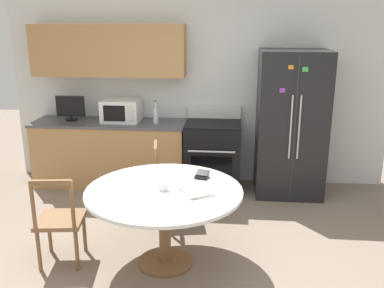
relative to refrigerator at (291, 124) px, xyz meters
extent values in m
plane|color=gray|center=(-1.25, -2.22, -0.94)|extent=(14.00, 14.00, 0.00)
cube|color=silver|center=(-1.25, 0.43, 0.36)|extent=(5.20, 0.10, 2.60)
cube|color=#AD7F4C|center=(-2.42, 0.21, 0.90)|extent=(2.06, 0.34, 0.68)
cube|color=#AD7F4C|center=(-2.42, 0.07, -0.51)|extent=(2.06, 0.62, 0.86)
cube|color=#4C4C51|center=(-2.42, 0.07, -0.06)|extent=(2.08, 0.64, 0.03)
cube|color=black|center=(0.00, 0.00, 0.00)|extent=(0.86, 0.72, 1.88)
cube|color=#333333|center=(0.00, -0.36, 0.00)|extent=(0.01, 0.01, 1.80)
cylinder|color=silver|center=(-0.05, -0.38, 0.05)|extent=(0.02, 0.02, 0.79)
cylinder|color=silver|center=(0.05, -0.38, 0.05)|extent=(0.02, 0.02, 0.79)
cube|color=purple|center=(-0.18, -0.36, 0.49)|extent=(0.06, 0.01, 0.05)
cube|color=orange|center=(-0.09, -0.36, 0.76)|extent=(0.06, 0.02, 0.05)
cube|color=#3FB259|center=(0.07, -0.36, 0.74)|extent=(0.07, 0.01, 0.06)
cube|color=black|center=(-1.01, 0.04, -0.49)|extent=(0.73, 0.64, 0.90)
cube|color=black|center=(-1.01, -0.29, -0.58)|extent=(0.53, 0.01, 0.40)
cylinder|color=silver|center=(-1.01, -0.31, -0.31)|extent=(0.60, 0.02, 0.02)
cube|color=black|center=(-1.01, 0.04, -0.03)|extent=(0.73, 0.64, 0.02)
cube|color=white|center=(-1.01, 0.33, 0.06)|extent=(0.73, 0.06, 0.16)
cube|color=white|center=(-2.25, 0.11, 0.11)|extent=(0.50, 0.39, 0.30)
cube|color=black|center=(-2.30, -0.09, 0.11)|extent=(0.29, 0.01, 0.21)
cube|color=silver|center=(-2.07, -0.09, 0.11)|extent=(0.10, 0.01, 0.22)
cylinder|color=black|center=(-2.95, 0.09, -0.03)|extent=(0.16, 0.16, 0.02)
cylinder|color=black|center=(-2.95, 0.09, 0.00)|extent=(0.03, 0.03, 0.04)
cube|color=black|center=(-2.95, 0.09, 0.16)|extent=(0.39, 0.05, 0.28)
cylinder|color=silver|center=(-1.77, 0.04, 0.07)|extent=(0.07, 0.07, 0.21)
cylinder|color=silver|center=(-1.77, 0.04, 0.21)|extent=(0.03, 0.03, 0.08)
cylinder|color=#262626|center=(-1.77, 0.04, 0.26)|extent=(0.03, 0.03, 0.01)
cylinder|color=white|center=(-1.36, -1.89, -0.20)|extent=(1.44, 1.44, 0.03)
cylinder|color=brown|center=(-1.36, -1.89, -0.56)|extent=(0.11, 0.11, 0.70)
cylinder|color=brown|center=(-1.36, -1.89, -0.93)|extent=(0.52, 0.52, 0.03)
cube|color=brown|center=(-2.34, -1.94, -0.51)|extent=(0.47, 0.47, 0.04)
cylinder|color=brown|center=(-2.54, -1.79, -0.73)|extent=(0.04, 0.04, 0.41)
cylinder|color=brown|center=(-2.20, -1.75, -0.73)|extent=(0.04, 0.04, 0.41)
cylinder|color=brown|center=(-2.49, -2.13, -0.73)|extent=(0.04, 0.04, 0.41)
cylinder|color=brown|center=(-2.15, -2.09, -0.73)|extent=(0.04, 0.04, 0.41)
cylinder|color=brown|center=(-2.49, -2.15, -0.26)|extent=(0.04, 0.04, 0.45)
cylinder|color=brown|center=(-2.15, -2.10, -0.26)|extent=(0.04, 0.04, 0.45)
cube|color=brown|center=(-2.32, -2.13, -0.06)|extent=(0.35, 0.08, 0.04)
cube|color=brown|center=(-1.42, -0.91, -0.51)|extent=(0.48, 0.48, 0.04)
cylinder|color=brown|center=(-1.28, -0.71, -0.73)|extent=(0.04, 0.04, 0.41)
cylinder|color=brown|center=(-1.22, -1.05, -0.73)|extent=(0.04, 0.04, 0.41)
cylinder|color=brown|center=(-1.62, -0.77, -0.73)|extent=(0.04, 0.04, 0.41)
cylinder|color=brown|center=(-1.56, -1.11, -0.73)|extent=(0.04, 0.04, 0.41)
cylinder|color=brown|center=(-1.63, -0.77, -0.26)|extent=(0.04, 0.04, 0.45)
cylinder|color=brown|center=(-1.58, -1.11, -0.26)|extent=(0.04, 0.04, 0.45)
cube|color=brown|center=(-1.60, -0.94, -0.06)|extent=(0.09, 0.35, 0.04)
cylinder|color=silver|center=(-1.37, -1.91, -0.14)|extent=(0.10, 0.10, 0.08)
cylinder|color=red|center=(-1.37, -1.91, -0.16)|extent=(0.08, 0.08, 0.04)
cube|color=black|center=(-1.04, -1.58, -0.17)|extent=(0.14, 0.12, 0.03)
cube|color=black|center=(-1.03, -1.55, -0.14)|extent=(0.14, 0.13, 0.06)
cube|color=white|center=(-1.07, -1.93, -0.18)|extent=(0.32, 0.36, 0.01)
cube|color=beige|center=(-1.07, -1.93, -0.17)|extent=(0.33, 0.37, 0.01)
cube|color=silver|center=(-1.07, -1.93, -0.16)|extent=(0.34, 0.37, 0.01)
camera|label=1|loc=(-0.77, -5.46, 1.31)|focal=40.00mm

